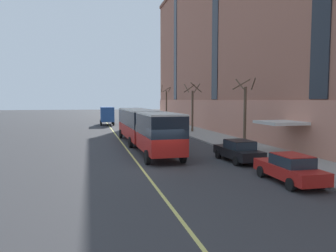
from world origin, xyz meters
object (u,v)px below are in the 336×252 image
parked_car_silver_1 (167,126)px  street_tree_far_uptown (192,106)px  parked_car_black_3 (238,151)px  box_truck (107,115)px  city_bus (144,126)px  street_tree_mid_block (245,112)px  parked_car_red_0 (290,168)px  street_tree_far_downtown (166,104)px  fire_hydrant (173,126)px

parked_car_silver_1 → street_tree_far_uptown: street_tree_far_uptown is taller
parked_car_silver_1 → parked_car_black_3: size_ratio=0.94×
box_truck → street_tree_far_uptown: 19.08m
city_bus → parked_car_black_3: 10.31m
parked_car_black_3 → street_tree_mid_block: size_ratio=0.77×
parked_car_red_0 → street_tree_far_downtown: (3.24, 42.42, 2.79)m
parked_car_black_3 → fire_hydrant: parked_car_black_3 is taller
parked_car_black_3 → street_tree_far_downtown: 36.42m
box_truck → street_tree_far_downtown: size_ratio=0.92×
parked_car_red_0 → parked_car_black_3: size_ratio=1.00×
parked_car_red_0 → parked_car_black_3: bearing=89.6°
city_bus → parked_car_silver_1: size_ratio=4.28×
parked_car_black_3 → street_tree_far_uptown: 21.21m
fire_hydrant → street_tree_far_uptown: bearing=-72.7°
parked_car_silver_1 → parked_car_black_3: (0.00, -21.91, 0.00)m
parked_car_silver_1 → box_truck: (-7.34, 14.67, 0.98)m
city_bus → street_tree_far_downtown: (8.63, 27.49, 1.56)m
parked_car_silver_1 → box_truck: bearing=116.6°
parked_car_silver_1 → street_tree_far_uptown: bearing=-19.4°
parked_car_red_0 → city_bus: bearing=109.8°
parked_car_silver_1 → parked_car_black_3: bearing=-90.0°
city_bus → street_tree_mid_block: 9.32m
parked_car_silver_1 → street_tree_mid_block: (3.22, -16.43, 2.55)m
city_bus → street_tree_far_downtown: bearing=72.6°
parked_car_silver_1 → fire_hydrant: (1.73, 3.59, -0.29)m
city_bus → street_tree_mid_block: size_ratio=3.10×
parked_car_silver_1 → city_bus: bearing=-112.3°
parked_car_red_0 → parked_car_silver_1: same height
box_truck → street_tree_far_downtown: street_tree_far_downtown is taller
street_tree_mid_block → street_tree_far_uptown: bearing=90.1°
parked_car_silver_1 → street_tree_mid_block: bearing=-78.9°
city_bus → parked_car_red_0: (5.39, -14.94, -1.23)m
parked_car_silver_1 → street_tree_far_uptown: (3.20, -1.13, 2.81)m
parked_car_silver_1 → parked_car_black_3: 21.91m
parked_car_silver_1 → fire_hydrant: 3.99m
box_truck → street_tree_far_uptown: street_tree_far_uptown is taller
parked_car_black_3 → box_truck: box_truck is taller
parked_car_red_0 → fire_hydrant: bearing=86.8°
city_bus → street_tree_far_downtown: 28.85m
street_tree_far_downtown → parked_car_red_0: bearing=-94.4°
city_bus → street_tree_mid_block: street_tree_mid_block is taller
box_truck → street_tree_far_downtown: bearing=-2.2°
street_tree_far_uptown → fire_hydrant: bearing=107.3°
parked_car_red_0 → box_truck: (-7.30, 42.84, 0.98)m
street_tree_far_downtown → fire_hydrant: (-1.47, -10.67, -3.08)m
parked_car_black_3 → box_truck: size_ratio=0.75×
city_bus → parked_car_black_3: size_ratio=4.03×
parked_car_red_0 → street_tree_far_uptown: size_ratio=0.73×
parked_car_black_3 → fire_hydrant: (1.73, 25.50, -0.29)m
parked_car_red_0 → box_truck: box_truck is taller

